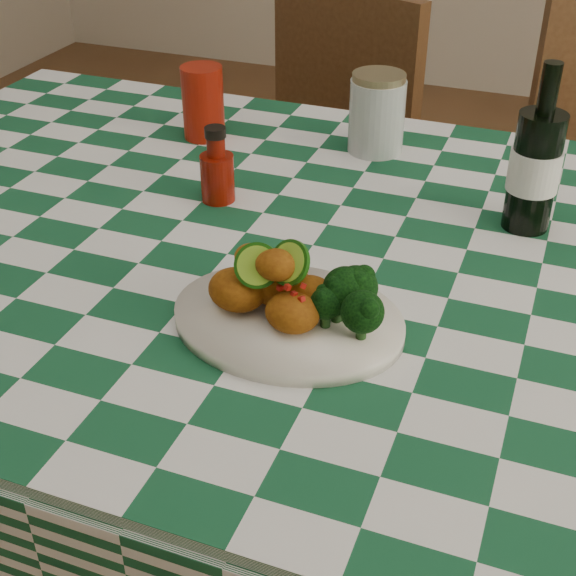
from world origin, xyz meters
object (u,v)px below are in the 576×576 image
at_px(mason_jar, 377,113).
at_px(beer_bottle, 538,149).
at_px(dining_table, 309,448).
at_px(fried_chicken_pile, 279,282).
at_px(plate, 288,320).
at_px(wooden_chair_left, 290,200).
at_px(ketchup_bottle, 217,164).
at_px(red_tumbler, 203,103).

height_order(mason_jar, beer_bottle, beer_bottle).
relative_size(dining_table, fried_chicken_pile, 12.31).
relative_size(plate, wooden_chair_left, 0.30).
distance_m(dining_table, mason_jar, 0.58).
xyz_separation_m(plate, beer_bottle, (0.23, 0.36, 0.11)).
distance_m(fried_chicken_pile, mason_jar, 0.55).
distance_m(plate, ketchup_bottle, 0.36).
relative_size(plate, fried_chicken_pile, 2.10).
relative_size(plate, ketchup_bottle, 2.39).
bearing_deg(red_tumbler, fried_chicken_pile, -55.60).
bearing_deg(red_tumbler, beer_bottle, -13.20).
bearing_deg(red_tumbler, dining_table, -43.79).
xyz_separation_m(plate, wooden_chair_left, (-0.34, 0.90, -0.33)).
xyz_separation_m(mason_jar, beer_bottle, (0.28, -0.19, 0.05)).
height_order(fried_chicken_pile, ketchup_bottle, ketchup_bottle).
bearing_deg(ketchup_bottle, fried_chicken_pile, -52.77).
relative_size(fried_chicken_pile, wooden_chair_left, 0.14).
height_order(plate, wooden_chair_left, wooden_chair_left).
xyz_separation_m(dining_table, fried_chicken_pile, (0.03, -0.19, 0.45)).
distance_m(ketchup_bottle, mason_jar, 0.32).
height_order(ketchup_bottle, beer_bottle, beer_bottle).
bearing_deg(plate, wooden_chair_left, 110.55).
bearing_deg(beer_bottle, mason_jar, 146.05).
bearing_deg(beer_bottle, wooden_chair_left, 136.39).
bearing_deg(ketchup_bottle, wooden_chair_left, 100.66).
height_order(red_tumbler, mason_jar, mason_jar).
relative_size(dining_table, ketchup_bottle, 14.00).
bearing_deg(dining_table, red_tumbler, 136.21).
height_order(plate, ketchup_bottle, ketchup_bottle).
xyz_separation_m(fried_chicken_pile, red_tumbler, (-0.34, 0.49, 0.00)).
distance_m(dining_table, beer_bottle, 0.60).
distance_m(red_tumbler, mason_jar, 0.31).
distance_m(mason_jar, beer_bottle, 0.34).
distance_m(ketchup_bottle, wooden_chair_left, 0.74).
xyz_separation_m(dining_table, ketchup_bottle, (-0.18, 0.08, 0.45)).
height_order(red_tumbler, ketchup_bottle, red_tumbler).
xyz_separation_m(fried_chicken_pile, mason_jar, (-0.03, 0.54, 0.01)).
xyz_separation_m(plate, mason_jar, (-0.04, 0.54, 0.06)).
height_order(red_tumbler, wooden_chair_left, wooden_chair_left).
relative_size(fried_chicken_pile, ketchup_bottle, 1.14).
height_order(dining_table, fried_chicken_pile, fried_chicken_pile).
xyz_separation_m(mason_jar, wooden_chair_left, (-0.29, 0.36, -0.39)).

